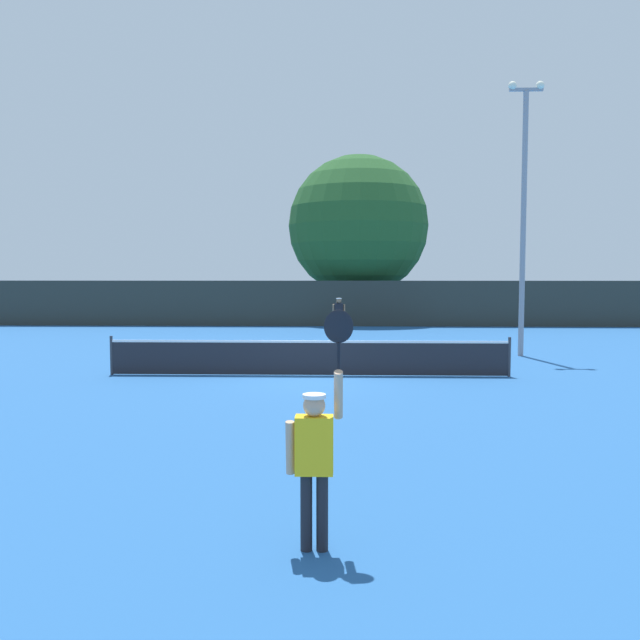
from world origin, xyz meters
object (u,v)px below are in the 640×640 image
object	(u,v)px
large_tree	(358,226)
parked_car_mid	(366,306)
parked_car_near	(199,305)
parked_car_far	(490,306)
tennis_ball	(379,363)
player_serving	(315,447)
light_pole	(524,203)
player_receiving	(339,312)

from	to	relation	value
large_tree	parked_car_mid	distance (m)	4.98
parked_car_near	parked_car_far	distance (m)	17.99
tennis_ball	large_tree	distance (m)	18.85
player_serving	parked_car_mid	world-z (taller)	player_serving
light_pole	parked_car_near	world-z (taller)	light_pole
player_serving	player_receiving	distance (m)	23.27
tennis_ball	parked_car_far	distance (m)	21.79
light_pole	parked_car_near	bearing A→B (deg)	128.74
player_receiving	parked_car_far	xyz separation A→B (m)	(9.17, 10.71, -0.24)
player_serving	parked_car_mid	distance (m)	33.29
player_serving	large_tree	distance (m)	32.05
player_receiving	parked_car_far	distance (m)	14.10
player_serving	player_receiving	world-z (taller)	player_serving
player_serving	tennis_ball	distance (m)	13.79
parked_car_mid	parked_car_far	xyz separation A→B (m)	(7.58, 0.74, 0.00)
light_pole	large_tree	bearing A→B (deg)	107.77
tennis_ball	parked_car_near	xyz separation A→B (m)	(-10.10, 20.85, 0.74)
large_tree	tennis_ball	bearing A→B (deg)	-89.35
player_serving	large_tree	size ratio (longest dim) A/B	0.26
parked_car_mid	parked_car_far	bearing A→B (deg)	12.51
light_pole	parked_car_mid	distance (m)	18.49
large_tree	parked_car_near	distance (m)	11.32
parked_car_near	tennis_ball	bearing A→B (deg)	-59.08
player_receiving	large_tree	bearing A→B (deg)	-97.30
parked_car_near	parked_car_far	size ratio (longest dim) A/B	0.99
player_receiving	tennis_ball	bearing A→B (deg)	97.64
light_pole	large_tree	world-z (taller)	large_tree
tennis_ball	large_tree	size ratio (longest dim) A/B	0.01
large_tree	parked_car_far	world-z (taller)	large_tree
parked_car_near	light_pole	bearing A→B (deg)	-46.19
light_pole	parked_car_far	xyz separation A→B (m)	(3.00, 18.13, -4.33)
player_receiving	parked_car_near	world-z (taller)	parked_car_near
tennis_ball	parked_car_mid	bearing A→B (deg)	89.12
light_pole	parked_car_mid	size ratio (longest dim) A/B	2.06
player_serving	parked_car_far	size ratio (longest dim) A/B	0.55
player_serving	large_tree	bearing A→B (deg)	87.77
large_tree	parked_car_far	bearing A→B (deg)	15.65
light_pole	parked_car_far	size ratio (longest dim) A/B	2.06
large_tree	player_receiving	bearing A→B (deg)	-97.30
player_receiving	player_serving	bearing A→B (deg)	89.62
player_serving	large_tree	xyz separation A→B (m)	(1.23, 31.72, 4.44)
tennis_ball	large_tree	world-z (taller)	large_tree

